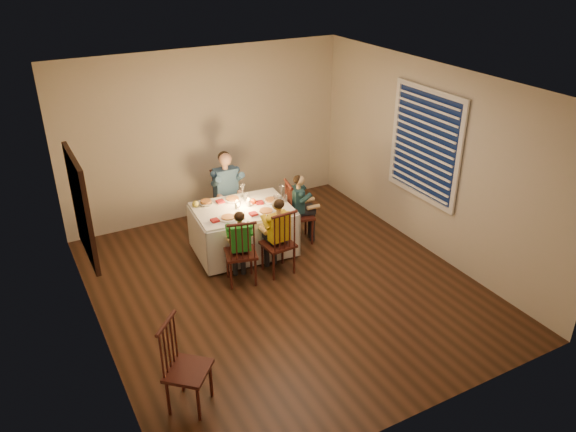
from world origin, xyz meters
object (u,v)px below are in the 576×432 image
adult (229,228)px  serving_bowl (206,203)px  chair_adult (229,228)px  chair_near_right (278,271)px  dining_table (243,220)px  child_green (242,281)px  chair_near_left (242,281)px  child_yellow (278,271)px  chair_end (299,240)px  chair_extra (192,405)px  child_teal (299,240)px

adult → serving_bowl: size_ratio=6.45×
chair_adult → chair_near_right: size_ratio=1.00×
serving_bowl → chair_adult: bearing=41.9°
dining_table → child_green: size_ratio=1.38×
chair_near_left → adult: 1.51m
chair_near_left → child_yellow: 0.53m
chair_near_left → chair_end: size_ratio=1.00×
chair_adult → chair_extra: chair_extra is taller
child_green → chair_near_left: bearing=-0.0°
chair_extra → adult: adult is taller
dining_table → chair_near_left: dining_table is taller
dining_table → adult: bearing=88.2°
chair_end → adult: adult is taller
chair_near_right → child_yellow: (0.00, 0.00, 0.00)m
child_teal → child_green: bearing=128.9°
chair_near_left → adult: bearing=-92.3°
child_teal → chair_adult: bearing=54.4°
chair_end → child_teal: 0.00m
dining_table → adult: 0.90m
chair_adult → adult: (0.00, 0.00, 0.00)m
chair_near_left → chair_near_right: same height
dining_table → serving_bowl: size_ratio=7.35×
chair_adult → adult: adult is taller
child_yellow → serving_bowl: serving_bowl is taller
chair_near_right → serving_bowl: bearing=-63.6°
chair_adult → adult: 0.00m
dining_table → chair_end: (0.85, -0.10, -0.49)m
chair_adult → serving_bowl: (-0.49, -0.44, 0.71)m
dining_table → chair_near_right: bearing=-70.8°
child_teal → serving_bowl: serving_bowl is taller
chair_adult → child_green: bearing=-106.8°
dining_table → child_yellow: bearing=-70.8°
adult → child_teal: adult is taller
dining_table → chair_adult: 0.90m
dining_table → chair_near_left: size_ratio=1.49×
dining_table → child_yellow: size_ratio=1.31×
chair_near_right → child_green: size_ratio=0.92×
chair_near_right → chair_end: size_ratio=1.00×
dining_table → child_teal: bearing=-2.1°
child_yellow → serving_bowl: bearing=-63.6°
chair_near_right → chair_extra: (-1.84, -1.71, 0.00)m
chair_near_right → child_teal: bearing=-141.3°
chair_near_right → chair_extra: 2.51m
chair_end → chair_extra: size_ratio=0.98×
chair_adult → child_green: size_ratio=0.92×
chair_end → child_yellow: bearing=144.7°
child_teal → chair_near_left: bearing=128.9°
child_green → child_yellow: (0.53, -0.01, 0.00)m
dining_table → child_teal: dining_table is taller
chair_adult → child_yellow: 1.46m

